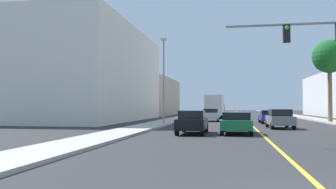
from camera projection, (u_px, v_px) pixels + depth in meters
ground at (245, 119)px, 47.38m from camera, size 192.00×192.00×0.00m
sidewalk_left at (181, 118)px, 48.91m from camera, size 2.57×168.00×0.15m
sidewalk_right at (313, 119)px, 45.84m from camera, size 2.57×168.00×0.15m
lane_marking_center at (245, 119)px, 47.38m from camera, size 0.16×144.00×0.01m
building_left_near at (75, 76)px, 43.55m from camera, size 16.17×25.57×11.09m
building_left_far at (140, 97)px, 68.16m from camera, size 12.73×20.77×6.96m
street_lamp at (164, 76)px, 32.44m from camera, size 0.56×0.28×7.94m
palm_far at (329, 57)px, 36.50m from camera, size 3.48×3.48×8.54m
car_gray at (280, 119)px, 27.48m from camera, size 1.88×3.96×1.52m
car_silver at (211, 115)px, 40.31m from camera, size 1.97×4.10×1.45m
car_blue at (269, 116)px, 35.27m from camera, size 1.84×3.89×1.33m
car_green at (237, 122)px, 22.20m from camera, size 2.02×4.42×1.38m
car_black at (192, 122)px, 22.19m from camera, size 1.77×4.18×1.48m
delivery_truck at (215, 106)px, 50.68m from camera, size 2.70×8.41×3.27m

